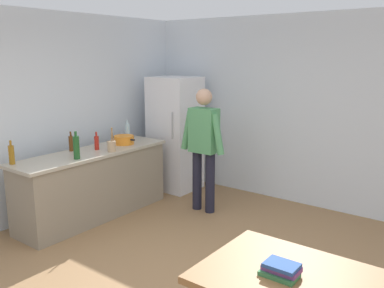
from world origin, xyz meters
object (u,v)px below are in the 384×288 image
Objects in this scene: cooking_pot at (124,140)px; bottle_wine_green at (76,147)px; refrigerator at (175,134)px; bottle_water_clear at (128,132)px; person at (204,142)px; bottle_sauce_red at (97,143)px; utensil_jar at (112,146)px; bottle_beer_brown at (71,143)px; book_stack at (281,270)px; bottle_oil_amber at (12,154)px.

cooking_pot is 0.96m from bottle_wine_green.
bottle_water_clear is at bearing -107.45° from refrigerator.
bottle_sauce_red is (-1.07, -0.95, 0.02)m from person.
utensil_jar is at bearing -132.30° from person.
cooking_pot is at bearing -155.12° from person.
bottle_beer_brown reaches higher than book_stack.
refrigerator is 0.85m from bottle_water_clear.
cooking_pot is at bearing 72.06° from bottle_beer_brown.
bottle_water_clear is at bearing 125.22° from cooking_pot.
bottle_oil_amber is (-0.32, -2.58, 0.12)m from refrigerator.
bottle_wine_green is (-0.87, -1.42, 0.07)m from person.
person is 3.09m from book_stack.
bottle_oil_amber is 1.10m from bottle_sauce_red.
bottle_water_clear is (0.07, 0.95, 0.02)m from bottle_beer_brown.
bottle_water_clear reaches higher than book_stack.
bottle_beer_brown is 0.87× the size of bottle_water_clear.
bottle_wine_green is 1.22m from bottle_water_clear.
person is 7.17× the size of book_stack.
bottle_oil_amber is at bearing -89.74° from bottle_beer_brown.
bottle_water_clear is at bearing 105.72° from bottle_wine_green.
bottle_sauce_red is at bearing 79.58° from bottle_oil_amber.
person is 1.43m from bottle_sauce_red.
cooking_pot is (-1.04, -0.48, -0.02)m from person.
bottle_oil_amber reaches higher than book_stack.
bottle_water_clear is (-0.25, -0.80, 0.13)m from refrigerator.
bottle_water_clear is (-0.13, 0.70, 0.03)m from bottle_sauce_red.
cooking_pot is 1.18× the size of bottle_wine_green.
person reaches higher than cooking_pot.
refrigerator reaches higher than bottle_wine_green.
refrigerator reaches higher than bottle_oil_amber.
bottle_oil_amber is 0.93× the size of bottle_water_clear.
utensil_jar is at bearing 33.56° from bottle_beer_brown.
refrigerator is 7.50× the size of bottle_sauce_red.
bottle_beer_brown is (-0.20, -0.25, 0.01)m from bottle_sauce_red.
utensil_jar is 0.25m from bottle_sauce_red.
cooking_pot is 1.33× the size of bottle_water_clear.
refrigerator reaches higher than bottle_beer_brown.
bottle_sauce_red is 0.92× the size of bottle_beer_brown.
bottle_sauce_red is 3.48m from book_stack.
refrigerator is 6.43× the size of bottle_oil_amber.
bottle_beer_brown reaches higher than cooking_pot.
bottle_water_clear is at bearing 119.89° from utensil_jar.
person reaches higher than bottle_beer_brown.
person reaches higher than utensil_jar.
person is 7.08× the size of bottle_sauce_red.
bottle_wine_green reaches higher than bottle_sauce_red.
cooking_pot is 1.57m from bottle_oil_amber.
bottle_sauce_red is 1.01× the size of book_stack.
refrigerator is 1.10m from person.
utensil_jar is 1.07× the size of bottle_water_clear.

